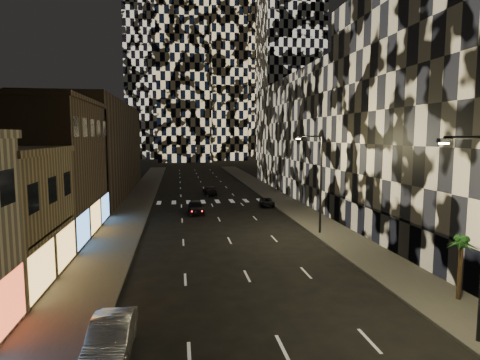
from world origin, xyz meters
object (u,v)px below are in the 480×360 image
object	(u,v)px
car_silver_parked	(111,338)
car_dark_oncoming	(210,190)
streetlight_far	(318,177)
palm_tree	(461,247)
car_dark_rightlane	(267,202)
car_dark_midlane	(196,207)

from	to	relation	value
car_silver_parked	car_dark_oncoming	world-z (taller)	car_silver_parked
car_dark_oncoming	streetlight_far	bearing A→B (deg)	101.77
palm_tree	car_silver_parked	bearing A→B (deg)	-171.13
car_silver_parked	car_dark_rightlane	xyz separation A→B (m)	(14.20, 33.86, -0.25)
palm_tree	car_dark_midlane	bearing A→B (deg)	115.71
car_silver_parked	car_dark_midlane	size ratio (longest dim) A/B	1.04
car_silver_parked	car_dark_midlane	bearing A→B (deg)	81.99
car_silver_parked	car_dark_midlane	world-z (taller)	car_silver_parked
streetlight_far	palm_tree	distance (m)	16.09
car_dark_oncoming	car_dark_rightlane	bearing A→B (deg)	115.28
streetlight_far	car_dark_midlane	size ratio (longest dim) A/B	1.99
streetlight_far	palm_tree	bearing A→B (deg)	-80.95
car_silver_parked	palm_tree	size ratio (longest dim) A/B	1.33
car_dark_rightlane	palm_tree	size ratio (longest dim) A/B	1.07
streetlight_far	car_dark_rightlane	xyz separation A→B (m)	(-1.35, 15.31, -4.82)
streetlight_far	car_dark_midlane	world-z (taller)	streetlight_far
car_dark_midlane	palm_tree	world-z (taller)	palm_tree
car_silver_parked	car_dark_oncoming	distance (m)	45.78
car_dark_midlane	palm_tree	distance (m)	30.50
streetlight_far	car_dark_rightlane	size ratio (longest dim) A/B	2.36
streetlight_far	car_dark_midlane	bearing A→B (deg)	132.49
car_dark_oncoming	car_dark_rightlane	distance (m)	13.01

